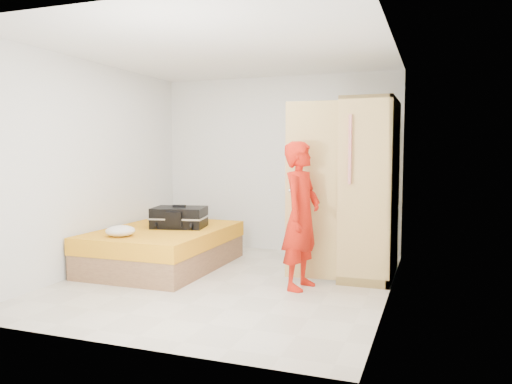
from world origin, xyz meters
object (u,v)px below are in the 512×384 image
(wardrobe, at_px, (366,193))
(person, at_px, (301,215))
(bed, at_px, (164,248))
(round_cushion, at_px, (120,231))
(suitcase, at_px, (179,217))

(wardrobe, bearing_deg, person, -126.08)
(bed, bearing_deg, round_cushion, -104.37)
(bed, distance_m, round_cushion, 0.77)
(suitcase, relative_size, round_cushion, 2.26)
(person, xyz_separation_m, round_cushion, (-2.10, -0.32, -0.24))
(wardrobe, xyz_separation_m, person, (-0.58, -0.80, -0.20))
(bed, xyz_separation_m, suitcase, (0.14, 0.17, 0.38))
(suitcase, xyz_separation_m, round_cushion, (-0.31, -0.85, -0.07))
(round_cushion, bearing_deg, bed, 75.63)
(person, bearing_deg, bed, 88.59)
(person, height_order, suitcase, person)
(person, height_order, round_cushion, person)
(wardrobe, bearing_deg, bed, -170.24)
(bed, distance_m, suitcase, 0.44)
(person, relative_size, round_cushion, 4.71)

